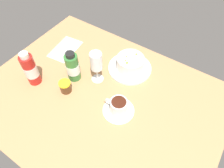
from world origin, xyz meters
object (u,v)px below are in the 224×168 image
wine_glass (96,63)px  sauce_bottle_green (73,67)px  porridge_bowl (130,64)px  jam_jar (65,87)px  cutlery_setting (65,49)px  coffee_cup (118,107)px  sauce_bottle_red (31,69)px

wine_glass → sauce_bottle_green: bearing=28.6°
porridge_bowl → jam_jar: 33.97cm
cutlery_setting → sauce_bottle_green: (-17.94, 12.43, 7.27)cm
coffee_cup → sauce_bottle_green: sauce_bottle_green is taller
porridge_bowl → sauce_bottle_red: size_ratio=1.19×
sauce_bottle_red → sauce_bottle_green: (-14.59, -12.66, -0.98)cm
jam_jar → sauce_bottle_green: bearing=-77.2°
cutlery_setting → wine_glass: (-28.08, 6.92, 11.45)cm
wine_glass → porridge_bowl: bearing=-124.0°
wine_glass → jam_jar: 18.48cm
cutlery_setting → jam_jar: jam_jar is taller
jam_jar → sauce_bottle_green: sauce_bottle_green is taller
sauce_bottle_green → cutlery_setting: bearing=-34.7°
wine_glass → jam_jar: size_ratio=2.88×
porridge_bowl → sauce_bottle_red: bearing=43.5°
cutlery_setting → sauce_bottle_red: size_ratio=1.08×
jam_jar → sauce_bottle_red: (16.54, 4.08, 5.51)cm
coffee_cup → jam_jar: bearing=9.5°
cutlery_setting → coffee_cup: coffee_cup is taller
wine_glass → sauce_bottle_red: (24.73, 18.18, -3.19)cm
wine_glass → cutlery_setting: bearing=-13.8°
wine_glass → sauce_bottle_green: (10.14, 5.52, -4.17)cm
porridge_bowl → cutlery_setting: porridge_bowl is taller
wine_glass → coffee_cup: bearing=152.4°
porridge_bowl → sauce_bottle_green: bearing=45.2°
coffee_cup → jam_jar: 27.02cm
cutlery_setting → sauce_bottle_red: bearing=97.6°
coffee_cup → sauce_bottle_red: bearing=11.2°
porridge_bowl → sauce_bottle_red: (34.63, 32.84, 4.84)cm
coffee_cup → cutlery_setting: bearing=-19.6°
coffee_cup → sauce_bottle_red: (43.20, 8.53, 5.40)cm
porridge_bowl → coffee_cup: bearing=109.4°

